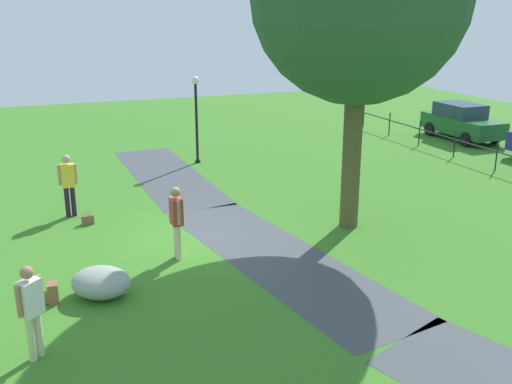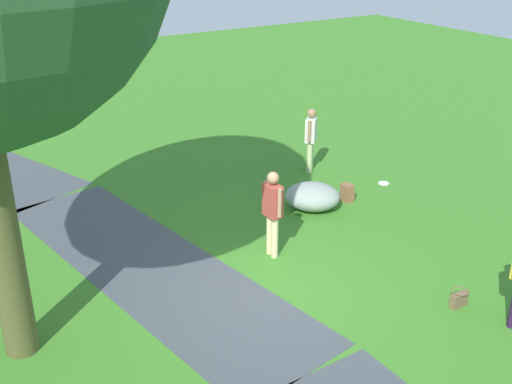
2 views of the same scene
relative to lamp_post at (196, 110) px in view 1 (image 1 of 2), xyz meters
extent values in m
plane|color=#397624|center=(7.22, -2.04, -1.99)|extent=(48.00, 48.00, 0.00)
cube|color=#40464B|center=(1.22, -1.48, -1.98)|extent=(8.06, 2.40, 0.01)
cube|color=#40464B|center=(9.17, -0.73, -1.98)|extent=(8.25, 3.45, 0.01)
cylinder|color=#4D4C27|center=(7.92, 1.84, 0.01)|extent=(0.48, 0.48, 3.99)
cylinder|color=black|center=(0.00, 0.00, -1.94)|extent=(0.20, 0.20, 0.10)
cylinder|color=black|center=(0.00, 0.00, -0.53)|extent=(0.10, 0.10, 2.91)
sphere|color=white|center=(0.00, 0.00, 1.06)|extent=(0.28, 0.28, 0.28)
ellipsoid|color=gray|center=(9.57, -4.73, -1.70)|extent=(1.56, 1.57, 0.58)
cylinder|color=#2B1534|center=(4.45, -4.82, -1.57)|extent=(0.13, 0.13, 0.85)
cylinder|color=#2B1534|center=(4.45, -4.97, -1.57)|extent=(0.13, 0.13, 0.85)
cube|color=yellow|center=(4.45, -4.90, -0.83)|extent=(0.25, 0.37, 0.63)
cylinder|color=tan|center=(4.45, -4.68, -0.79)|extent=(0.08, 0.08, 0.56)
cylinder|color=tan|center=(4.44, -5.11, -0.79)|extent=(0.08, 0.08, 0.56)
sphere|color=tan|center=(4.45, -4.90, -0.37)|extent=(0.23, 0.23, 0.23)
cylinder|color=#C4D090|center=(11.44, -6.07, -1.59)|extent=(0.13, 0.13, 0.79)
cylinder|color=#C4D090|center=(11.34, -5.95, -1.59)|extent=(0.13, 0.13, 0.79)
cube|color=silver|center=(11.39, -6.01, -0.90)|extent=(0.42, 0.43, 0.59)
cylinder|color=#A17452|center=(11.54, -6.17, -0.87)|extent=(0.08, 0.08, 0.53)
cylinder|color=#A17452|center=(11.24, -5.84, -0.87)|extent=(0.08, 0.08, 0.53)
sphere|color=#A17452|center=(11.39, -6.01, -0.47)|extent=(0.21, 0.21, 0.21)
cylinder|color=beige|center=(8.40, -2.86, -1.57)|extent=(0.13, 0.13, 0.83)
cylinder|color=beige|center=(8.24, -2.86, -1.57)|extent=(0.13, 0.13, 0.83)
cube|color=#A44034|center=(8.32, -2.86, -0.85)|extent=(0.37, 0.25, 0.62)
cylinder|color=#A37B59|center=(8.54, -2.86, -0.82)|extent=(0.08, 0.08, 0.55)
cylinder|color=#A37B59|center=(8.10, -2.87, -0.82)|extent=(0.08, 0.08, 0.55)
sphere|color=#A37B59|center=(8.32, -2.86, -0.40)|extent=(0.22, 0.22, 0.22)
cube|color=brown|center=(5.27, -4.54, -1.87)|extent=(0.12, 0.32, 0.24)
torus|color=brown|center=(5.27, -4.54, -1.69)|extent=(0.27, 0.27, 0.02)
cube|color=brown|center=(9.49, -5.65, -1.79)|extent=(0.28, 0.20, 0.40)
cube|color=olive|center=(9.49, -5.78, -1.87)|extent=(0.20, 0.06, 0.18)
cylinder|color=black|center=(-3.78, 9.46, -1.46)|extent=(0.05, 0.05, 1.05)
cylinder|color=black|center=(-1.58, 9.46, -1.46)|extent=(0.05, 0.05, 1.05)
cylinder|color=black|center=(0.62, 9.46, -1.46)|extent=(0.05, 0.05, 1.05)
cylinder|color=black|center=(2.82, 9.46, -1.46)|extent=(0.05, 0.05, 1.05)
cylinder|color=black|center=(5.02, 9.46, -1.46)|extent=(0.05, 0.05, 1.05)
cube|color=#215A2A|center=(0.32, 11.92, -1.34)|extent=(3.88, 1.57, 0.70)
cube|color=#24374B|center=(0.09, 11.92, -0.71)|extent=(2.02, 1.44, 0.56)
cylinder|color=black|center=(1.52, 12.69, -1.69)|extent=(0.60, 0.16, 0.60)
cylinder|color=black|center=(1.51, 11.14, -1.69)|extent=(0.60, 0.16, 0.60)
cylinder|color=black|center=(-0.88, 12.70, -1.69)|extent=(0.60, 0.16, 0.60)
cylinder|color=black|center=(-0.89, 11.15, -1.69)|extent=(0.60, 0.16, 0.60)
camera|label=1|loc=(20.43, -5.71, 3.45)|focal=40.88mm
camera|label=2|loc=(-0.29, 2.85, 3.91)|focal=43.61mm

